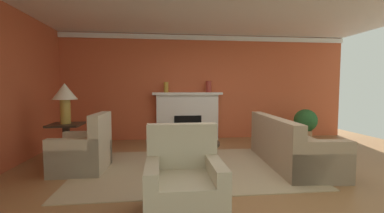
% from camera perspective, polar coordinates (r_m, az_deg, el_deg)
% --- Properties ---
extents(ground_plane, '(9.46, 9.46, 0.00)m').
position_cam_1_polar(ground_plane, '(4.34, 8.65, -14.20)').
color(ground_plane, olive).
extents(wall_fireplace, '(7.88, 0.12, 2.76)m').
position_cam_1_polar(wall_fireplace, '(6.97, 2.43, 4.27)').
color(wall_fireplace, '#C65633').
rests_on(wall_fireplace, ground_plane).
extents(ceiling_panel, '(7.88, 6.30, 0.06)m').
position_cam_1_polar(ceiling_panel, '(4.63, 7.99, 22.01)').
color(ceiling_panel, white).
extents(crown_moulding, '(7.88, 0.08, 0.12)m').
position_cam_1_polar(crown_moulding, '(7.02, 2.57, 14.94)').
color(crown_moulding, white).
extents(area_rug, '(3.72, 2.40, 0.01)m').
position_cam_1_polar(area_rug, '(4.49, -0.40, -13.44)').
color(area_rug, tan).
rests_on(area_rug, ground_plane).
extents(fireplace, '(1.80, 0.35, 1.25)m').
position_cam_1_polar(fireplace, '(6.75, -1.04, -2.45)').
color(fireplace, white).
rests_on(fireplace, ground_plane).
extents(sofa, '(1.06, 2.16, 0.85)m').
position_cam_1_polar(sofa, '(4.96, 20.77, -8.52)').
color(sofa, tan).
rests_on(sofa, ground_plane).
extents(armchair_near_window, '(0.84, 0.84, 0.95)m').
position_cam_1_polar(armchair_near_window, '(4.63, -22.84, -9.38)').
color(armchair_near_window, '#C1B293').
rests_on(armchair_near_window, ground_plane).
extents(armchair_facing_fireplace, '(0.80, 0.80, 0.95)m').
position_cam_1_polar(armchair_facing_fireplace, '(2.87, -1.78, -17.42)').
color(armchair_facing_fireplace, '#C1B293').
rests_on(armchair_facing_fireplace, ground_plane).
extents(coffee_table, '(1.00, 1.00, 0.45)m').
position_cam_1_polar(coffee_table, '(4.40, -0.40, -9.35)').
color(coffee_table, '#2D2319').
rests_on(coffee_table, ground_plane).
extents(side_table, '(0.56, 0.56, 0.70)m').
position_cam_1_polar(side_table, '(5.37, -26.05, -6.60)').
color(side_table, '#2D2319').
rests_on(side_table, ground_plane).
extents(table_lamp, '(0.44, 0.44, 0.75)m').
position_cam_1_polar(table_lamp, '(5.29, -26.33, 2.22)').
color(table_lamp, '#B28E38').
rests_on(table_lamp, side_table).
extents(vase_mantel_left, '(0.12, 0.12, 0.26)m').
position_cam_1_polar(vase_mantel_left, '(6.62, -5.76, 4.25)').
color(vase_mantel_left, '#B7892D').
rests_on(vase_mantel_left, fireplace).
extents(vase_mantel_right, '(0.15, 0.15, 0.30)m').
position_cam_1_polar(vase_mantel_right, '(6.73, 3.67, 4.40)').
color(vase_mantel_right, '#9E3328').
rests_on(vase_mantel_right, fireplace).
extents(book_red_cover, '(0.27, 0.25, 0.04)m').
position_cam_1_polar(book_red_cover, '(4.26, -1.70, -7.97)').
color(book_red_cover, tan).
rests_on(book_red_cover, coffee_table).
extents(book_art_folio, '(0.23, 0.20, 0.05)m').
position_cam_1_polar(book_art_folio, '(4.30, -0.91, -7.23)').
color(book_art_folio, tan).
rests_on(book_art_folio, coffee_table).
extents(book_small_novel, '(0.26, 0.20, 0.05)m').
position_cam_1_polar(book_small_novel, '(4.50, -1.49, -6.06)').
color(book_small_novel, navy).
rests_on(book_small_novel, coffee_table).
extents(potted_plant, '(0.56, 0.56, 0.83)m').
position_cam_1_polar(potted_plant, '(7.03, 23.82, -3.32)').
color(potted_plant, '#A8754C').
rests_on(potted_plant, ground_plane).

